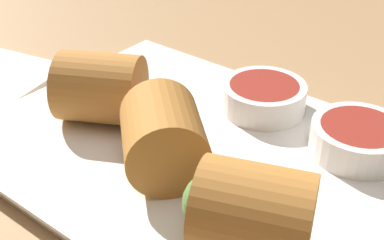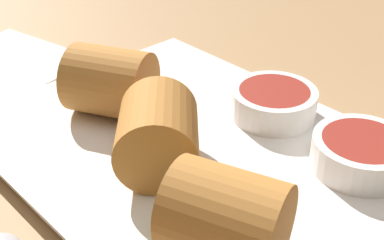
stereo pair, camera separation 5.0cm
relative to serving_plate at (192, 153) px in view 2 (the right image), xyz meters
The scene contains 8 objects.
table_surface 2.22cm from the serving_plate, 73.78° to the left, with size 180.00×140.00×2.00cm.
serving_plate is the anchor object (origin of this frame).
roll_front_left 9.64cm from the serving_plate, 168.62° to the right, with size 8.60×8.26×5.80cm.
roll_front_right 4.96cm from the serving_plate, 93.28° to the right, with size 8.82×8.76×5.80cm.
roll_back_left 11.78cm from the serving_plate, 35.02° to the right, with size 8.32×7.78×5.80cm.
dipping_bowl_near 8.42cm from the serving_plate, 80.25° to the left, with size 7.20×7.20×2.41cm.
dipping_bowl_far 12.71cm from the serving_plate, 34.26° to the left, with size 7.20×7.20×2.41cm.
napkin 25.54cm from the serving_plate, behind, with size 16.31×14.71×0.60cm.
Camera 2 is at (24.61, -24.55, 27.37)cm, focal length 50.00 mm.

